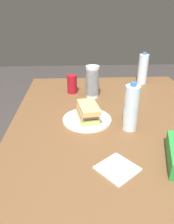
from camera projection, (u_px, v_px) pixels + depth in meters
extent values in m
plane|color=#383330|center=(112.00, 224.00, 1.43)|extent=(8.00, 8.00, 0.00)
cube|color=brown|center=(119.00, 129.00, 1.10)|extent=(1.56, 1.10, 0.04)
cylinder|color=brown|center=(47.00, 125.00, 1.87)|extent=(0.07, 0.07, 0.70)
cylinder|color=brown|center=(155.00, 123.00, 1.92)|extent=(0.07, 0.07, 0.70)
cylinder|color=white|center=(87.00, 120.00, 1.14)|extent=(0.25, 0.25, 0.01)
cube|color=#DBB26B|center=(87.00, 116.00, 1.13)|extent=(0.18, 0.12, 0.02)
cube|color=#599E3F|center=(87.00, 114.00, 1.12)|extent=(0.17, 0.11, 0.01)
cube|color=#C6727A|center=(87.00, 111.00, 1.12)|extent=(0.17, 0.11, 0.02)
cube|color=yellow|center=(87.00, 109.00, 1.11)|extent=(0.16, 0.10, 0.01)
cube|color=#DBB26B|center=(89.00, 107.00, 1.10)|extent=(0.18, 0.12, 0.02)
cylinder|color=maroon|center=(72.00, 84.00, 1.47)|extent=(0.07, 0.07, 0.12)
cylinder|color=silver|center=(131.00, 108.00, 1.02)|extent=(0.07, 0.07, 0.22)
cylinder|color=blue|center=(134.00, 84.00, 0.97)|extent=(0.03, 0.03, 0.02)
cylinder|color=silver|center=(92.00, 90.00, 1.41)|extent=(0.08, 0.08, 0.09)
cylinder|color=silver|center=(92.00, 87.00, 1.40)|extent=(0.08, 0.08, 0.09)
cylinder|color=silver|center=(92.00, 84.00, 1.39)|extent=(0.08, 0.08, 0.09)
cylinder|color=silver|center=(92.00, 82.00, 1.39)|extent=(0.08, 0.08, 0.09)
cylinder|color=silver|center=(92.00, 79.00, 1.38)|extent=(0.08, 0.08, 0.09)
cylinder|color=silver|center=(93.00, 76.00, 1.37)|extent=(0.08, 0.08, 0.09)
cylinder|color=silver|center=(93.00, 74.00, 1.36)|extent=(0.08, 0.08, 0.09)
cylinder|color=silver|center=(143.00, 69.00, 1.62)|extent=(0.07, 0.07, 0.22)
cylinder|color=blue|center=(145.00, 53.00, 1.57)|extent=(0.03, 0.03, 0.02)
cube|color=white|center=(117.00, 168.00, 0.81)|extent=(0.18, 0.18, 0.01)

